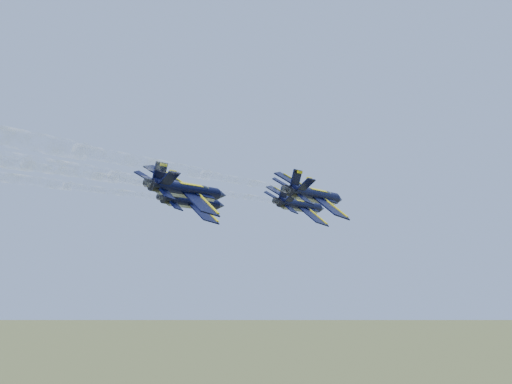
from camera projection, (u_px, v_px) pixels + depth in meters
The scene contains 5 objects.
jet_lead at pixel (301, 205), 105.00m from camera, with size 9.92×14.75×6.23m.
jet_left at pixel (193, 202), 98.70m from camera, with size 9.92×14.75×6.23m.
jet_right at pixel (316, 195), 88.20m from camera, with size 9.92×14.75×6.23m.
jet_slot at pixel (188, 190), 81.65m from camera, with size 9.92×14.75×6.23m.
smoke_trail_lead at pixel (31, 169), 62.79m from camera, with size 3.01×66.79×2.54m.
Camera 1 is at (48.58, -82.33, 85.47)m, focal length 50.00 mm.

